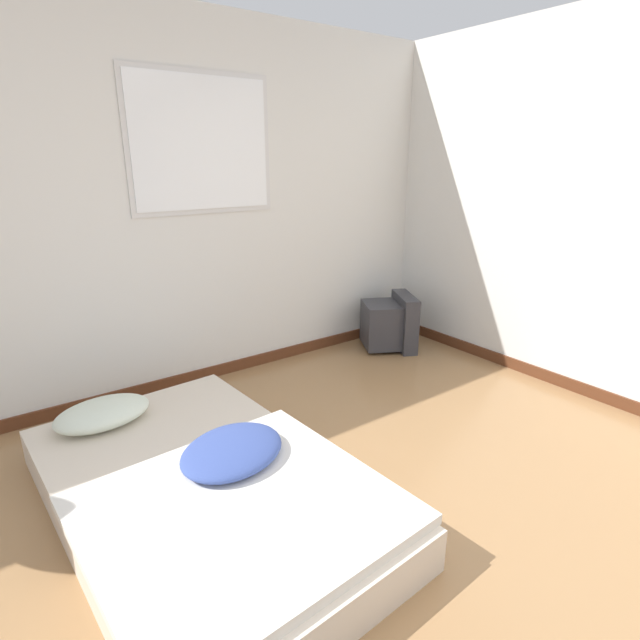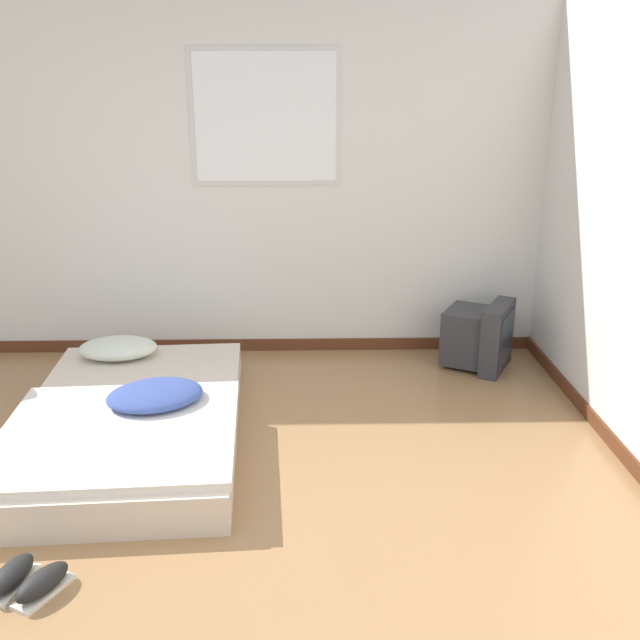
% 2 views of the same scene
% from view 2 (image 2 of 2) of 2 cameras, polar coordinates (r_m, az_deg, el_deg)
% --- Properties ---
extents(ground_plane, '(20.00, 20.00, 0.00)m').
position_cam_2_polar(ground_plane, '(3.22, -14.57, -20.22)').
color(ground_plane, '#997047').
extents(wall_back, '(7.31, 0.08, 2.60)m').
position_cam_2_polar(wall_back, '(5.29, -9.04, 10.90)').
color(wall_back, silver).
rests_on(wall_back, ground_plane).
extents(mattress_bed, '(1.32, 2.05, 0.35)m').
position_cam_2_polar(mattress_bed, '(4.29, -14.86, -7.66)').
color(mattress_bed, beige).
rests_on(mattress_bed, ground_plane).
extents(crt_tv, '(0.58, 0.57, 0.49)m').
position_cam_2_polar(crt_tv, '(5.27, 12.63, -1.27)').
color(crt_tv, '#333338').
rests_on(crt_tv, ground_plane).
extents(sneaker_pair, '(0.33, 0.33, 0.10)m').
position_cam_2_polar(sneaker_pair, '(3.33, -22.39, -18.66)').
color(sneaker_pair, silver).
rests_on(sneaker_pair, ground_plane).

